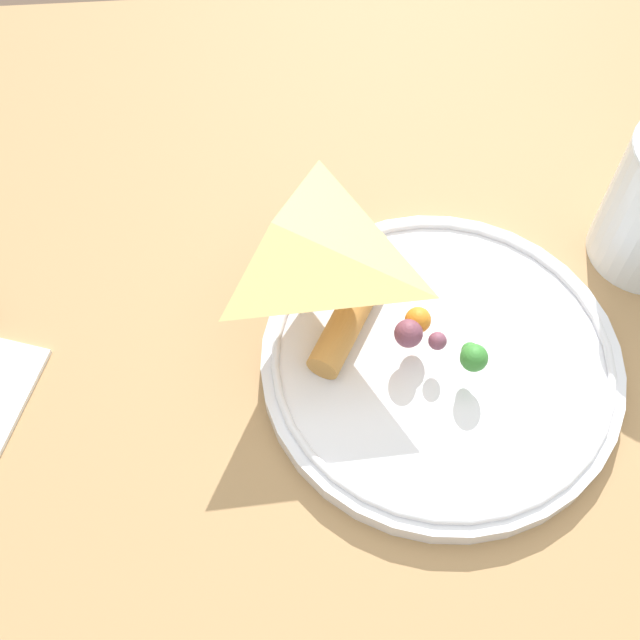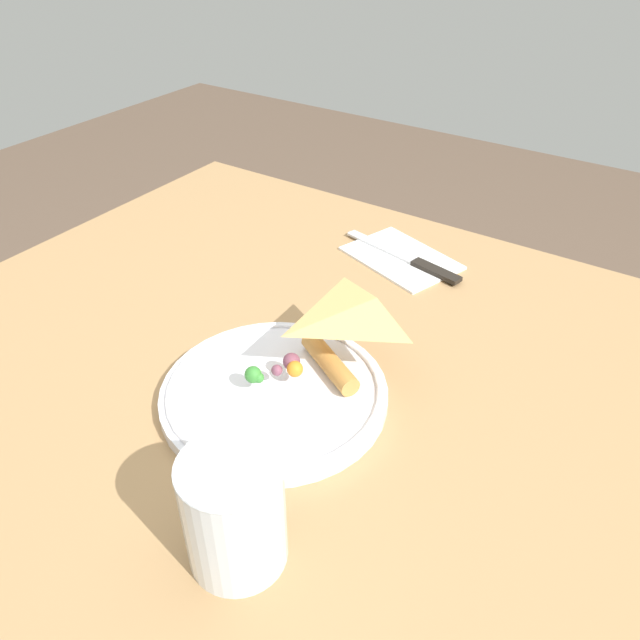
% 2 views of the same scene
% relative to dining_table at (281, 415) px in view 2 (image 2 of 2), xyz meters
% --- Properties ---
extents(dining_table, '(0.99, 0.88, 0.78)m').
position_rel_dining_table_xyz_m(dining_table, '(0.00, 0.00, 0.00)').
color(dining_table, '#A87F51').
rests_on(dining_table, ground_plane).
extents(plate_pizza, '(0.26, 0.26, 0.05)m').
position_rel_dining_table_xyz_m(plate_pizza, '(-0.05, 0.07, 0.13)').
color(plate_pizza, white).
rests_on(plate_pizza, dining_table).
extents(milk_glass, '(0.09, 0.09, 0.12)m').
position_rel_dining_table_xyz_m(milk_glass, '(-0.15, 0.26, 0.17)').
color(milk_glass, white).
rests_on(milk_glass, dining_table).
extents(napkin_folded, '(0.20, 0.17, 0.00)m').
position_rel_dining_table_xyz_m(napkin_folded, '(-0.02, -0.29, 0.12)').
color(napkin_folded, white).
rests_on(napkin_folded, dining_table).
extents(butter_knife, '(0.22, 0.07, 0.01)m').
position_rel_dining_table_xyz_m(butter_knife, '(-0.04, -0.29, 0.12)').
color(butter_knife, black).
rests_on(butter_knife, napkin_folded).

